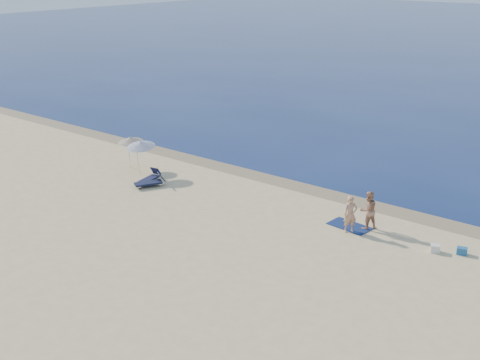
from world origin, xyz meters
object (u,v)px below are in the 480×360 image
object	(u,v)px
person_left	(350,214)
person_right	(368,210)
umbrella_near	(141,144)
blue_cooler	(462,251)

from	to	relation	value
person_left	person_right	bearing A→B (deg)	12.60
person_right	umbrella_near	world-z (taller)	umbrella_near
blue_cooler	umbrella_near	distance (m)	18.52
person_left	blue_cooler	xyz separation A→B (m)	(4.91, 0.93, -0.73)
person_right	umbrella_near	size ratio (longest dim) A/B	0.86
person_left	blue_cooler	world-z (taller)	person_left
blue_cooler	umbrella_near	bearing A→B (deg)	167.87
person_left	umbrella_near	xyz separation A→B (m)	(-13.49, -0.35, 0.97)
person_left	umbrella_near	distance (m)	13.52
person_left	person_right	xyz separation A→B (m)	(0.47, 0.84, 0.05)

